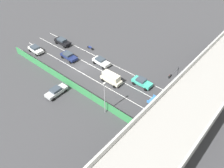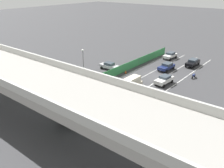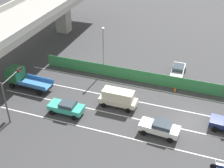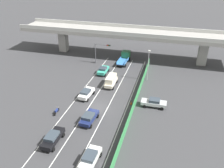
{
  "view_description": "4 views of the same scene",
  "coord_description": "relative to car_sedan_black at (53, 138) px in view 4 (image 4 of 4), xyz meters",
  "views": [
    {
      "loc": [
        28.18,
        33.05,
        31.44
      ],
      "look_at": [
        2.1,
        10.79,
        2.09
      ],
      "focal_mm": 37.53,
      "sensor_mm": 36.0,
      "label": 1
    },
    {
      "loc": [
        -21.77,
        41.24,
        17.45
      ],
      "look_at": [
        2.51,
        11.07,
        1.14
      ],
      "focal_mm": 38.66,
      "sensor_mm": 36.0,
      "label": 2
    },
    {
      "loc": [
        -28.15,
        -0.43,
        22.17
      ],
      "look_at": [
        2.39,
        10.43,
        1.43
      ],
      "focal_mm": 47.74,
      "sensor_mm": 36.0,
      "label": 3
    },
    {
      "loc": [
        12.01,
        -34.08,
        23.97
      ],
      "look_at": [
        0.78,
        6.71,
        1.54
      ],
      "focal_mm": 38.0,
      "sensor_mm": 36.0,
      "label": 4
    }
  ],
  "objects": [
    {
      "name": "traffic_cone",
      "position": [
        9.02,
        13.27,
        -0.6
      ],
      "size": [
        0.47,
        0.47,
        0.68
      ],
      "color": "orange",
      "rests_on": "ground"
    },
    {
      "name": "lane_line_left_edge",
      "position": [
        -1.66,
        13.61,
        -0.92
      ],
      "size": [
        0.14,
        42.02,
        0.01
      ],
      "primitive_type": "cube",
      "color": "silver",
      "rests_on": "ground"
    },
    {
      "name": "flatbed_truck_blue",
      "position": [
        3.35,
        33.08,
        0.42
      ],
      "size": [
        2.53,
        6.39,
        2.61
      ],
      "color": "black",
      "rests_on": "ground"
    },
    {
      "name": "car_sedan_black",
      "position": [
        0.0,
        0.0,
        0.0
      ],
      "size": [
        1.95,
        4.69,
        1.63
      ],
      "color": "black",
      "rests_on": "ground"
    },
    {
      "name": "green_fence",
      "position": [
        9.77,
        13.61,
        -0.03
      ],
      "size": [
        0.1,
        38.12,
        1.78
      ],
      "color": "#338447",
      "rests_on": "ground"
    },
    {
      "name": "car_sedan_navy",
      "position": [
        3.32,
        6.2,
        -0.04
      ],
      "size": [
        2.28,
        4.53,
        1.56
      ],
      "color": "navy",
      "rests_on": "ground"
    },
    {
      "name": "lane_line_mid_left",
      "position": [
        1.72,
        13.61,
        -0.92
      ],
      "size": [
        0.14,
        42.02,
        0.01
      ],
      "primitive_type": "cube",
      "color": "silver",
      "rests_on": "ground"
    },
    {
      "name": "lane_line_mid_right",
      "position": [
        5.11,
        13.61,
        -0.92
      ],
      "size": [
        0.14,
        42.02,
        0.01
      ],
      "primitive_type": "cube",
      "color": "silver",
      "rests_on": "ground"
    },
    {
      "name": "motorcycle",
      "position": [
        -3.01,
        6.98,
        -0.46
      ],
      "size": [
        0.6,
        1.95,
        0.93
      ],
      "color": "black",
      "rests_on": "ground"
    },
    {
      "name": "street_lamp",
      "position": [
        10.44,
        23.97,
        3.36
      ],
      "size": [
        0.6,
        0.36,
        7.05
      ],
      "color": "gray",
      "rests_on": "ground"
    },
    {
      "name": "car_van_cream",
      "position": [
        3.41,
        19.37,
        0.35
      ],
      "size": [
        1.99,
        4.65,
        2.25
      ],
      "color": "beige",
      "rests_on": "ground"
    },
    {
      "name": "car_sedan_white",
      "position": [
        0.07,
        13.5,
        -0.01
      ],
      "size": [
        2.17,
        4.44,
        1.61
      ],
      "color": "white",
      "rests_on": "ground"
    },
    {
      "name": "car_taxi_teal",
      "position": [
        0.02,
        24.69,
        -0.03
      ],
      "size": [
        2.01,
        4.23,
        1.6
      ],
      "color": "teal",
      "rests_on": "ground"
    },
    {
      "name": "parked_wagon_silver",
      "position": [
        13.11,
        13.62,
        -0.03
      ],
      "size": [
        4.59,
        2.01,
        1.61
      ],
      "color": "#B2B5B7",
      "rests_on": "ground"
    },
    {
      "name": "traffic_light",
      "position": [
        -2.26,
        30.16,
        2.93
      ],
      "size": [
        4.03,
        0.43,
        5.38
      ],
      "color": "#47474C",
      "rests_on": "ground"
    },
    {
      "name": "car_hatchback_white",
      "position": [
        6.6,
        -2.2,
        -0.02
      ],
      "size": [
        2.12,
        4.35,
        1.61
      ],
      "color": "silver",
      "rests_on": "ground"
    },
    {
      "name": "lane_line_right_edge",
      "position": [
        8.49,
        13.61,
        -0.92
      ],
      "size": [
        0.14,
        42.02,
        0.01
      ],
      "primitive_type": "cube",
      "color": "silver",
      "rests_on": "ground"
    },
    {
      "name": "elevated_overpass",
      "position": [
        3.41,
        36.62,
        5.38
      ],
      "size": [
        59.68,
        8.19,
        7.99
      ],
      "color": "gray",
      "rests_on": "ground"
    },
    {
      "name": "ground_plane",
      "position": [
        3.41,
        10.6,
        -0.92
      ],
      "size": [
        300.0,
        300.0,
        0.0
      ],
      "primitive_type": "plane",
      "color": "#38383A"
    }
  ]
}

